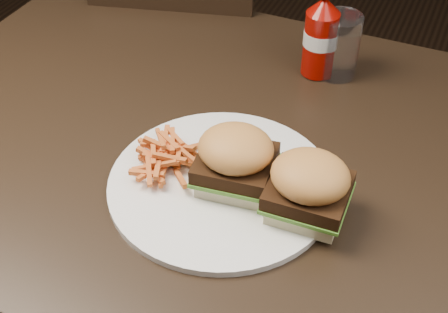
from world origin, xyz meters
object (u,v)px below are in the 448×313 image
at_px(tumbler, 338,46).
at_px(ketchup_bottle, 320,43).
at_px(chair_far, 190,89).
at_px(dining_table, 248,155).
at_px(plate, 221,184).

bearing_deg(tumbler, ketchup_bottle, -156.89).
bearing_deg(ketchup_bottle, chair_far, 146.13).
bearing_deg(dining_table, tumbler, 75.12).
relative_size(plate, tumbler, 2.83).
relative_size(chair_far, tumbler, 3.16).
height_order(dining_table, tumbler, tumbler).
height_order(dining_table, plate, plate).
distance_m(dining_table, chair_far, 0.68).
bearing_deg(dining_table, ketchup_bottle, 81.23).
bearing_deg(chair_far, plate, 105.48).
xyz_separation_m(ketchup_bottle, tumbler, (0.03, 0.01, -0.01)).
bearing_deg(plate, dining_table, 89.58).
relative_size(plate, ketchup_bottle, 2.79).
relative_size(ketchup_bottle, tumbler, 1.01).
distance_m(ketchup_bottle, tumbler, 0.03).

